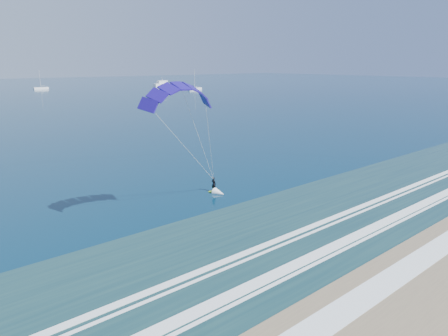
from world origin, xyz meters
TOP-DOWN VIEW (x-y plane):
  - ground at (0.00, 0.00)m, footprint 900.00×900.00m
  - kitesurfer_rig at (-2.11, 20.99)m, footprint 14.84×8.53m
  - motor_yacht at (118.39, 225.91)m, footprint 14.46×3.86m
  - sailboat_3 at (45.83, 249.16)m, footprint 8.30×2.40m
  - sailboat_4 at (115.48, 185.38)m, footprint 8.89×2.40m

SIDE VIEW (x-z plane):
  - ground at x=0.00m, z-range 0.00..0.00m
  - sailboat_3 at x=45.83m, z-range -4.99..6.35m
  - sailboat_4 at x=115.48m, z-range -5.33..6.69m
  - motor_yacht at x=118.39m, z-range -1.45..4.60m
  - kitesurfer_rig at x=-2.11m, z-range 0.24..15.18m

